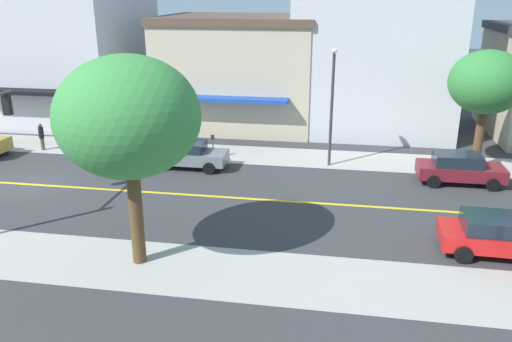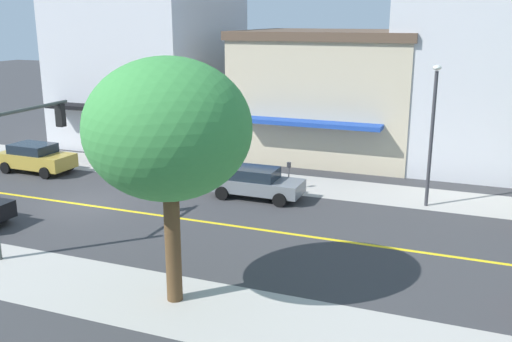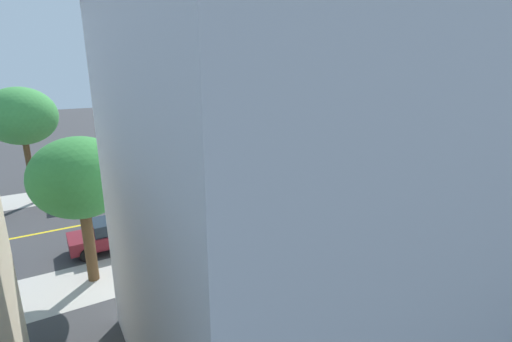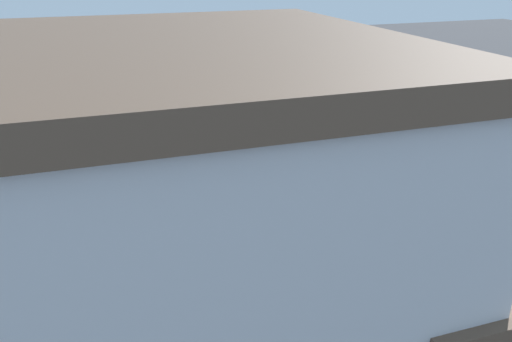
% 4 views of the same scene
% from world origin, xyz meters
% --- Properties ---
extents(ground_plane, '(140.00, 140.00, 0.00)m').
position_xyz_m(ground_plane, '(0.00, 0.00, 0.00)').
color(ground_plane, '#38383A').
extents(sidewalk_left, '(3.49, 126.00, 0.01)m').
position_xyz_m(sidewalk_left, '(-6.70, 0.00, 0.00)').
color(sidewalk_left, '#ADA8A0').
rests_on(sidewalk_left, ground).
extents(road_centerline_stripe, '(0.20, 126.00, 0.00)m').
position_xyz_m(road_centerline_stripe, '(0.00, 0.00, 0.00)').
color(road_centerline_stripe, yellow).
rests_on(road_centerline_stripe, ground).
extents(corner_shop_building, '(12.54, 9.93, 11.85)m').
position_xyz_m(corner_shop_building, '(-14.36, -4.74, 5.93)').
color(corner_shop_building, silver).
rests_on(corner_shop_building, ground).
extents(brick_apartment_block, '(10.23, 10.72, 7.54)m').
position_xyz_m(brick_apartment_block, '(-14.35, 8.01, 3.78)').
color(brick_apartment_block, beige).
rests_on(brick_apartment_block, ground).
extents(pale_office_building, '(9.11, 10.63, 11.37)m').
position_xyz_m(pale_office_building, '(-14.37, 17.09, 5.70)').
color(pale_office_building, silver).
rests_on(pale_office_building, ground).
extents(street_tree_left_near, '(4.77, 4.77, 7.32)m').
position_xyz_m(street_tree_left_near, '(6.45, 8.44, 5.26)').
color(street_tree_left_near, brown).
rests_on(street_tree_left_near, ground).
extents(fire_hydrant, '(0.44, 0.24, 0.87)m').
position_xyz_m(fire_hydrant, '(-5.74, 1.68, 0.43)').
color(fire_hydrant, silver).
rests_on(fire_hydrant, ground).
extents(parking_meter, '(0.12, 0.18, 1.38)m').
position_xyz_m(parking_meter, '(-5.76, 8.07, 0.91)').
color(parking_meter, '#4C4C51').
rests_on(parking_meter, ground).
extents(traffic_light_mast, '(4.33, 0.32, 5.59)m').
position_xyz_m(traffic_light_mast, '(4.74, 1.15, 3.69)').
color(traffic_light_mast, '#474C47').
rests_on(traffic_light_mast, ground).
extents(street_lamp, '(0.70, 0.36, 6.35)m').
position_xyz_m(street_lamp, '(-5.60, 14.72, 3.93)').
color(street_lamp, '#38383D').
rests_on(street_lamp, ground).
extents(grey_sedan_left_curb, '(1.94, 4.34, 1.46)m').
position_xyz_m(grey_sedan_left_curb, '(-3.87, 7.05, 0.77)').
color(grey_sedan_left_curb, slate).
rests_on(grey_sedan_left_curb, ground).
extents(gold_sedan_left_curb, '(2.15, 4.25, 1.58)m').
position_xyz_m(gold_sedan_left_curb, '(-3.78, -5.97, 0.82)').
color(gold_sedan_left_curb, '#B29338').
rests_on(gold_sedan_left_curb, ground).
extents(pedestrian_black_shirt, '(0.30, 0.30, 1.64)m').
position_xyz_m(pedestrian_black_shirt, '(-5.57, -2.50, 0.88)').
color(pedestrian_black_shirt, brown).
rests_on(pedestrian_black_shirt, ground).
extents(pedestrian_white_shirt, '(0.31, 0.31, 1.83)m').
position_xyz_m(pedestrian_white_shirt, '(-5.60, 2.61, 0.99)').
color(pedestrian_white_shirt, brown).
rests_on(pedestrian_white_shirt, ground).
extents(small_dog, '(0.71, 0.49, 0.54)m').
position_xyz_m(small_dog, '(-5.47, 3.56, 0.36)').
color(small_dog, '#C6B28C').
rests_on(small_dog, ground).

